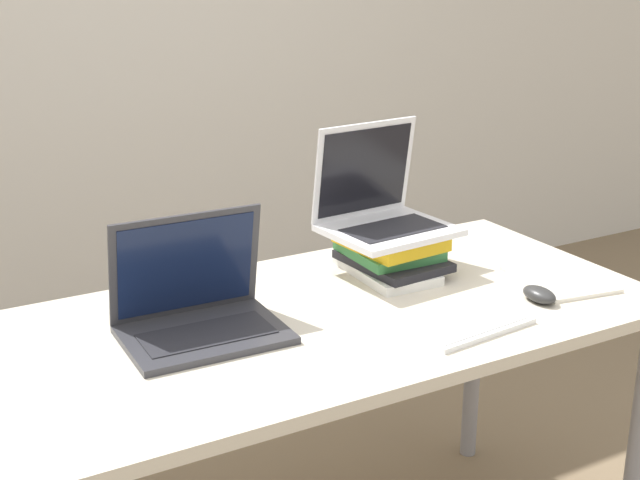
{
  "coord_description": "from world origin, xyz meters",
  "views": [
    {
      "loc": [
        -0.93,
        -1.26,
        1.6
      ],
      "look_at": [
        0.01,
        0.39,
        0.96
      ],
      "focal_mm": 50.0,
      "sensor_mm": 36.0,
      "label": 1
    }
  ],
  "objects_px": {
    "book_stack": "(390,253)",
    "notepad": "(560,279)",
    "laptop_on_books": "(381,210)",
    "wireless_keyboard": "(471,326)",
    "laptop_left": "(198,311)",
    "mouse": "(539,295)"
  },
  "relations": [
    {
      "from": "mouse",
      "to": "notepad",
      "type": "xyz_separation_m",
      "value": [
        0.14,
        0.07,
        -0.01
      ]
    },
    {
      "from": "laptop_left",
      "to": "wireless_keyboard",
      "type": "xyz_separation_m",
      "value": [
        0.53,
        -0.28,
        -0.05
      ]
    },
    {
      "from": "laptop_left",
      "to": "notepad",
      "type": "height_order",
      "value": "laptop_left"
    },
    {
      "from": "laptop_on_books",
      "to": "wireless_keyboard",
      "type": "distance_m",
      "value": 0.45
    },
    {
      "from": "book_stack",
      "to": "laptop_left",
      "type": "bearing_deg",
      "value": -169.69
    },
    {
      "from": "wireless_keyboard",
      "to": "notepad",
      "type": "xyz_separation_m",
      "value": [
        0.38,
        0.12,
        -0.0
      ]
    },
    {
      "from": "book_stack",
      "to": "notepad",
      "type": "xyz_separation_m",
      "value": [
        0.34,
        -0.26,
        -0.05
      ]
    },
    {
      "from": "laptop_on_books",
      "to": "mouse",
      "type": "distance_m",
      "value": 0.45
    },
    {
      "from": "laptop_left",
      "to": "wireless_keyboard",
      "type": "height_order",
      "value": "laptop_left"
    },
    {
      "from": "notepad",
      "to": "mouse",
      "type": "bearing_deg",
      "value": -151.74
    },
    {
      "from": "laptop_left",
      "to": "notepad",
      "type": "xyz_separation_m",
      "value": [
        0.91,
        -0.16,
        -0.05
      ]
    },
    {
      "from": "laptop_left",
      "to": "mouse",
      "type": "relative_size",
      "value": 3.65
    },
    {
      "from": "wireless_keyboard",
      "to": "laptop_left",
      "type": "bearing_deg",
      "value": 152.42
    },
    {
      "from": "book_stack",
      "to": "wireless_keyboard",
      "type": "xyz_separation_m",
      "value": [
        -0.04,
        -0.38,
        -0.05
      ]
    },
    {
      "from": "laptop_on_books",
      "to": "notepad",
      "type": "bearing_deg",
      "value": -41.26
    },
    {
      "from": "book_stack",
      "to": "notepad",
      "type": "bearing_deg",
      "value": -37.86
    },
    {
      "from": "laptop_on_books",
      "to": "wireless_keyboard",
      "type": "xyz_separation_m",
      "value": [
        -0.03,
        -0.42,
        -0.15
      ]
    },
    {
      "from": "laptop_on_books",
      "to": "mouse",
      "type": "xyz_separation_m",
      "value": [
        0.21,
        -0.38,
        -0.14
      ]
    },
    {
      "from": "wireless_keyboard",
      "to": "mouse",
      "type": "distance_m",
      "value": 0.24
    },
    {
      "from": "wireless_keyboard",
      "to": "book_stack",
      "type": "bearing_deg",
      "value": 84.29
    },
    {
      "from": "laptop_left",
      "to": "book_stack",
      "type": "height_order",
      "value": "laptop_left"
    },
    {
      "from": "mouse",
      "to": "book_stack",
      "type": "bearing_deg",
      "value": 120.72
    }
  ]
}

